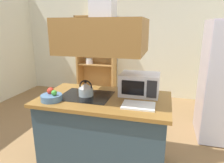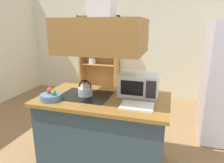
% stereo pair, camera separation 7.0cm
% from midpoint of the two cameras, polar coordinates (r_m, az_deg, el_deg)
% --- Properties ---
extents(wall_back, '(6.00, 0.12, 2.70)m').
position_cam_midpoint_polar(wall_back, '(5.00, 8.70, 11.29)').
color(wall_back, silver).
rests_on(wall_back, ground).
extents(kitchen_island, '(1.52, 0.86, 0.90)m').
position_cam_midpoint_polar(kitchen_island, '(2.54, -1.54, -14.07)').
color(kitchen_island, '#2E434F').
rests_on(kitchen_island, ground).
extents(range_hood, '(0.90, 0.70, 1.28)m').
position_cam_midpoint_polar(range_hood, '(2.20, -1.78, 15.96)').
color(range_hood, brown).
extents(dish_cabinet, '(0.96, 0.40, 1.94)m').
position_cam_midpoint_polar(dish_cabinet, '(5.09, -3.13, 6.05)').
color(dish_cabinet, tan).
rests_on(dish_cabinet, ground).
extents(kettle, '(0.17, 0.17, 0.19)m').
position_cam_midpoint_polar(kettle, '(2.40, -6.80, -2.14)').
color(kettle, '#ADC1C4').
rests_on(kettle, kitchen_island).
extents(cutting_board, '(0.35, 0.25, 0.02)m').
position_cam_midpoint_polar(cutting_board, '(2.11, 8.08, -6.86)').
color(cutting_board, white).
rests_on(cutting_board, kitchen_island).
extents(microwave, '(0.46, 0.35, 0.26)m').
position_cam_midpoint_polar(microwave, '(2.43, 8.58, -0.82)').
color(microwave, silver).
rests_on(microwave, kitchen_island).
extents(fruit_bowl, '(0.23, 0.23, 0.14)m').
position_cam_midpoint_polar(fruit_bowl, '(2.35, -16.17, -4.03)').
color(fruit_bowl, '#4C7299').
rests_on(fruit_bowl, kitchen_island).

